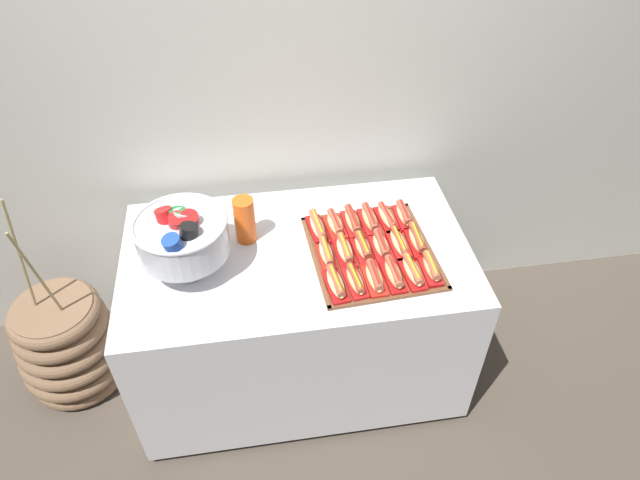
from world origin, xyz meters
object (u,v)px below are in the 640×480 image
Objects in this scene: hot_dog_15 at (370,219)px; hot_dog_7 at (345,251)px; hot_dog_11 at (417,240)px; hot_dog_10 at (399,243)px; hot_dog_9 at (381,245)px; hot_dog_17 at (404,215)px; serving_tray at (372,252)px; hot_dog_14 at (353,221)px; hot_dog_12 at (318,227)px; punch_bowl at (182,236)px; buffet_table at (299,311)px; hot_dog_2 at (374,278)px; hot_dog_1 at (355,281)px; hot_dog_5 at (431,268)px; hot_dog_8 at (363,248)px; hot_dog_16 at (387,218)px; hot_dog_6 at (326,253)px; hot_dog_4 at (412,272)px; cup_stack at (245,220)px; floor_vase at (69,343)px; hot_dog_0 at (336,283)px; hot_dog_13 at (335,224)px; hot_dog_3 at (394,274)px.

hot_dog_7 is at bearing -128.96° from hot_dog_15.
hot_dog_10 is at bearing -176.69° from hot_dog_11.
hot_dog_9 and hot_dog_17 have the same top height.
hot_dog_14 is (-0.05, 0.16, 0.03)m from serving_tray.
punch_bowl is (-0.53, -0.13, 0.13)m from hot_dog_12.
buffet_table is 7.50× the size of hot_dog_12.
hot_dog_12 is (-0.17, 0.32, 0.00)m from hot_dog_2.
hot_dog_10 is 0.99× the size of hot_dog_12.
hot_dog_1 is at bearing -147.87° from hot_dog_11.
hot_dog_5 and hot_dog_15 have the same top height.
hot_dog_8 reaches higher than hot_dog_16.
hot_dog_6 is at bearing -147.87° from hot_dog_16.
hot_dog_4 is 0.91× the size of cup_stack.
floor_vase is at bearing 167.43° from hot_dog_4.
punch_bowl reaches higher than hot_dog_12.
hot_dog_7 is (-0.01, 0.16, 0.00)m from hot_dog_1.
serving_tray is at bearing 59.03° from hot_dog_1.
punch_bowl is (-0.84, 0.02, 0.14)m from hot_dog_10.
hot_dog_1 is 1.00× the size of hot_dog_7.
buffet_table is at bearing 169.06° from serving_tray.
hot_dog_14 is 1.01× the size of hot_dog_15.
hot_dog_6 is 0.88× the size of hot_dog_12.
hot_dog_12 is (-0.20, 0.15, 0.03)m from serving_tray.
hot_dog_1 is (0.07, 0.00, -0.00)m from hot_dog_0.
hot_dog_1 is at bearing -120.97° from serving_tray.
hot_dog_6 and hot_dog_9 have the same top height.
hot_dog_5 is at bearing -44.41° from hot_dog_13.
hot_dog_7 is at bearing 154.50° from hot_dog_5.
hot_dog_0 is 0.98× the size of hot_dog_16.
hot_dog_5 is (0.15, 0.01, 0.00)m from hot_dog_3.
hot_dog_2 and hot_dog_4 have the same top height.
hot_dog_5 is (0.30, 0.02, 0.00)m from hot_dog_1.
hot_dog_16 is (0.22, 0.01, -0.00)m from hot_dog_13.
hot_dog_11 reaches higher than serving_tray.
hot_dog_12 is 0.53× the size of punch_bowl.
hot_dog_2 is 0.17m from hot_dog_8.
hot_dog_5 is 0.22m from hot_dog_9.
hot_dog_5 is 0.18m from hot_dog_10.
hot_dog_5 is 0.83× the size of hot_dog_12.
hot_dog_13 is at bearing 127.60° from serving_tray.
buffet_table is 3.97× the size of punch_bowl.
cup_stack reaches higher than hot_dog_10.
hot_dog_8 reaches higher than hot_dog_2.
hot_dog_8 is 1.00× the size of hot_dog_17.
hot_dog_4 is 0.45m from hot_dog_12.
hot_dog_16 is (0.30, 0.02, -0.00)m from hot_dog_12.
cup_stack is at bearing 132.65° from hot_dog_0.
hot_dog_2 is at bearing -44.41° from hot_dog_6.
hot_dog_3 is 0.22m from hot_dog_7.
hot_dog_5 is at bearing 3.31° from hot_dog_4.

